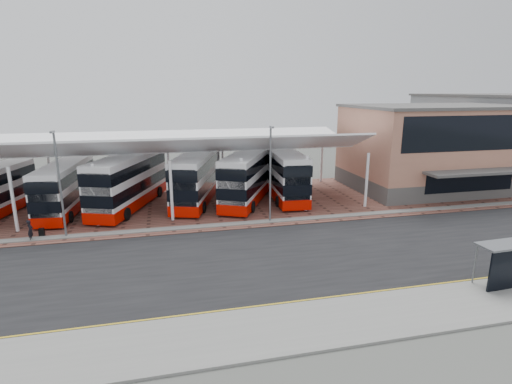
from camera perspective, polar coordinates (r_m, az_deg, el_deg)
ground at (r=27.75m, az=1.40°, el=-8.65°), size 140.00×140.00×0.00m
road at (r=26.86m, az=1.94°, el=-9.45°), size 120.00×14.00×0.02m
forecourt at (r=40.13m, az=-0.51°, el=-1.25°), size 72.00×16.00×0.06m
sidewalk at (r=20.13m, az=8.20°, el=-18.21°), size 120.00×4.00×0.14m
north_kerb at (r=33.37m, az=-1.29°, el=-4.48°), size 120.00×0.80×0.14m
yellow_line_near at (r=21.75m, az=6.22°, el=-15.60°), size 120.00×0.12×0.01m
yellow_line_far at (r=21.99m, az=5.95°, el=-15.23°), size 120.00×0.12×0.01m
canopy at (r=38.97m, az=-12.47°, el=6.60°), size 37.00×11.63×7.07m
terminal at (r=48.98m, az=24.08°, el=5.89°), size 18.40×14.40×9.25m
lamp_west at (r=32.53m, az=-26.27°, el=1.36°), size 0.16×0.90×8.07m
lamp_east at (r=32.77m, az=2.07°, el=2.94°), size 0.16×0.90×8.07m
bus_1 at (r=39.94m, az=-25.57°, el=0.54°), size 3.45×10.96×4.44m
bus_2 at (r=39.18m, az=-17.70°, el=1.44°), size 6.83×12.28×4.98m
bus_3 at (r=39.64m, az=-8.43°, el=2.02°), size 6.07×12.02×4.84m
bus_4 at (r=39.48m, az=-1.14°, el=2.16°), size 7.69×11.84×4.89m
bus_5 at (r=41.20m, az=3.91°, el=2.60°), size 3.56×11.86×4.82m
pedestrian at (r=33.82m, az=-29.53°, el=-4.78°), size 0.38×0.58×1.57m
suitcase at (r=34.43m, az=-28.29°, el=-5.11°), size 0.38×0.27×0.65m
bus_shelter at (r=26.58m, az=32.57°, el=-8.25°), size 3.11×1.53×2.44m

